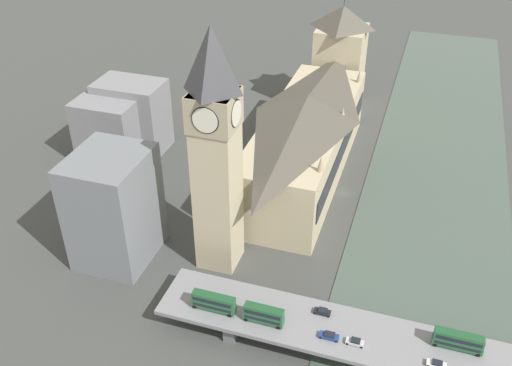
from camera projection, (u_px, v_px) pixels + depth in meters
The scene contains 16 objects.
ground_plane at pixel (343, 193), 198.70m from camera, with size 600.00×600.00×0.00m, color #424442.
river_water at pixel (433, 209), 190.75m from camera, with size 48.98×360.00×0.30m, color #47564C.
parliament_hall at pixel (306, 137), 200.59m from camera, with size 26.75×88.24×31.16m.
clock_tower at pixel (216, 149), 148.86m from camera, with size 12.22×12.22×71.25m.
victoria_tower at pixel (340, 59), 242.58m from camera, with size 19.91×19.91×49.10m.
road_bridge at pixel (419, 353), 134.57m from camera, with size 129.95×16.85×6.40m.
double_decker_bus_lead at pixel (213, 302), 142.97m from camera, with size 11.42×2.66×4.84m.
double_decker_bus_mid at pixel (458, 340), 132.82m from camera, with size 11.49×2.55×4.71m.
double_decker_bus_rear at pixel (264, 314), 139.53m from camera, with size 10.17×2.59×4.82m.
car_northbound_mid at pixel (322, 311), 142.92m from camera, with size 4.26×1.91×1.42m.
car_northbound_tail at pixel (437, 364), 129.50m from camera, with size 4.40×1.84×1.43m.
car_southbound_lead at pixel (355, 342), 134.83m from camera, with size 4.30×1.82×1.51m.
car_southbound_mid at pixel (329, 336), 136.36m from camera, with size 4.72×1.93×1.51m.
city_block_west at pixel (112, 129), 212.19m from camera, with size 22.41×19.55×24.50m.
city_block_center at pixel (114, 207), 163.13m from camera, with size 20.34×23.57×33.78m.
city_block_east at pixel (133, 116), 218.13m from camera, with size 25.13×16.41×27.30m.
Camera 1 is at (-21.63, 164.66, 113.34)m, focal length 40.00 mm.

